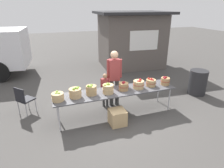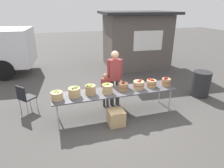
% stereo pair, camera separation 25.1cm
% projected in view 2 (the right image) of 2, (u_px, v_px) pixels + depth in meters
% --- Properties ---
extents(ground_plane, '(40.00, 40.00, 0.00)m').
position_uv_depth(ground_plane, '(115.00, 114.00, 5.79)').
color(ground_plane, '#474442').
extents(market_table, '(3.50, 0.76, 0.75)m').
position_uv_depth(market_table, '(115.00, 92.00, 5.52)').
color(market_table, '#4C4C51').
rests_on(market_table, ground).
extents(apple_basket_green_0, '(0.33, 0.33, 0.23)m').
position_uv_depth(apple_basket_green_0, '(57.00, 95.00, 4.98)').
color(apple_basket_green_0, tan).
rests_on(apple_basket_green_0, market_table).
extents(apple_basket_green_1, '(0.34, 0.34, 0.29)m').
position_uv_depth(apple_basket_green_1, '(74.00, 92.00, 5.14)').
color(apple_basket_green_1, tan).
rests_on(apple_basket_green_1, market_table).
extents(apple_basket_green_2, '(0.31, 0.31, 0.31)m').
position_uv_depth(apple_basket_green_2, '(90.00, 89.00, 5.26)').
color(apple_basket_green_2, tan).
rests_on(apple_basket_green_2, market_table).
extents(apple_basket_green_3, '(0.32, 0.32, 0.30)m').
position_uv_depth(apple_basket_green_3, '(107.00, 89.00, 5.33)').
color(apple_basket_green_3, tan).
rests_on(apple_basket_green_3, market_table).
extents(apple_basket_red_0, '(0.29, 0.29, 0.28)m').
position_uv_depth(apple_basket_red_0, '(123.00, 86.00, 5.51)').
color(apple_basket_red_0, '#A87F51').
rests_on(apple_basket_red_0, market_table).
extents(apple_basket_red_1, '(0.33, 0.33, 0.28)m').
position_uv_depth(apple_basket_red_1, '(139.00, 85.00, 5.61)').
color(apple_basket_red_1, tan).
rests_on(apple_basket_red_1, market_table).
extents(apple_basket_red_2, '(0.31, 0.31, 0.25)m').
position_uv_depth(apple_basket_red_2, '(151.00, 83.00, 5.76)').
color(apple_basket_red_2, tan).
rests_on(apple_basket_red_2, market_table).
extents(apple_basket_red_3, '(0.28, 0.28, 0.28)m').
position_uv_depth(apple_basket_red_3, '(166.00, 82.00, 5.84)').
color(apple_basket_red_3, '#A87F51').
rests_on(apple_basket_red_3, market_table).
extents(vendor_adult, '(0.46, 0.29, 1.77)m').
position_uv_depth(vendor_adult, '(115.00, 74.00, 5.95)').
color(vendor_adult, '#3F3F3F').
rests_on(vendor_adult, ground).
extents(child_customer, '(0.27, 0.22, 1.10)m').
position_uv_depth(child_customer, '(106.00, 87.00, 6.01)').
color(child_customer, '#3F3F3F').
rests_on(child_customer, ground).
extents(food_kiosk, '(3.72, 3.17, 2.74)m').
position_uv_depth(food_kiosk, '(136.00, 39.00, 10.00)').
color(food_kiosk, '#59514C').
rests_on(food_kiosk, ground).
extents(folding_chair, '(0.56, 0.56, 0.86)m').
position_uv_depth(folding_chair, '(25.00, 96.00, 5.73)').
color(folding_chair, black).
rests_on(folding_chair, ground).
extents(trash_barrel, '(0.62, 0.62, 0.89)m').
position_uv_depth(trash_barrel, '(201.00, 84.00, 6.84)').
color(trash_barrel, '#262628').
rests_on(trash_barrel, ground).
extents(produce_crate, '(0.42, 0.42, 0.42)m').
position_uv_depth(produce_crate, '(116.00, 117.00, 5.22)').
color(produce_crate, tan).
rests_on(produce_crate, ground).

